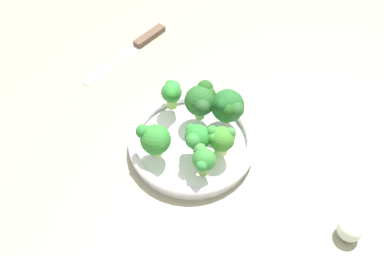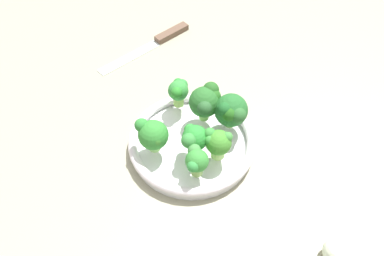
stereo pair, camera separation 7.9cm
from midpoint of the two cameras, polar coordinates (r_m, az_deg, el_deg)
name	(u,v)px [view 2 (the right image)]	position (r cm, az deg, el deg)	size (l,w,h in cm)	color
ground_plane	(203,146)	(85.92, 4.21, -2.64)	(130.00, 130.00, 2.50)	gray
bowl	(192,143)	(82.62, 2.74, -2.20)	(25.16, 25.16, 3.25)	white
broccoli_floret_0	(153,135)	(76.67, -2.48, -1.14)	(6.33, 5.73, 6.84)	#97D770
broccoli_floret_1	(196,161)	(73.65, 3.67, -4.67)	(4.22, 5.52, 5.92)	#83B055
broccoli_floret_2	(179,90)	(84.39, 0.83, 5.00)	(4.18, 5.40, 6.12)	#8FC057
broccoli_floret_3	(194,138)	(76.19, 3.19, -1.59)	(4.99, 5.77, 6.58)	#9ED865
broccoli_floret_4	(218,142)	(76.22, 6.51, -2.16)	(5.23, 4.78, 6.30)	#9FD46B
broccoli_floret_5	(231,111)	(80.58, 8.18, 2.13)	(6.57, 7.18, 7.57)	#77B953
broccoli_floret_6	(205,101)	(81.23, 4.58, 3.54)	(6.47, 7.30, 7.93)	#79C355
knife	(157,41)	(106.78, -2.65, 11.65)	(21.40, 19.55, 1.50)	silver
garlic_bulb	(336,252)	(75.63, 22.05, -15.60)	(4.34, 4.34, 4.34)	silver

